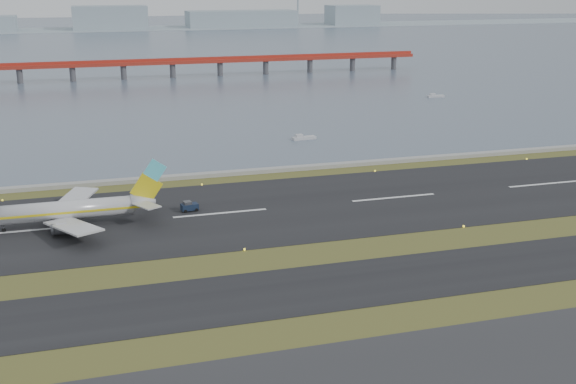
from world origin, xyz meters
name	(u,v)px	position (x,y,z in m)	size (l,w,h in m)	color
ground	(254,266)	(0.00, 0.00, 0.00)	(1000.00, 1000.00, 0.00)	#3E4B1A
taxiway_strip	(273,293)	(0.00, -12.00, 0.05)	(1000.00, 18.00, 0.10)	black
runway_strip	(220,213)	(0.00, 30.00, 0.05)	(1000.00, 45.00, 0.10)	black
seawall	(197,176)	(0.00, 60.00, 0.50)	(1000.00, 2.50, 1.00)	#999993
bay_water	(109,43)	(0.00, 460.00, 0.00)	(1400.00, 800.00, 1.30)	#4E5B6F
red_pier	(172,63)	(20.00, 250.00, 7.28)	(260.00, 5.00, 10.20)	#A72A1C
far_shoreline	(114,23)	(13.62, 620.00, 6.07)	(1400.00, 80.00, 60.50)	#8E9FA8
airliner	(69,210)	(-30.54, 30.52, 3.46)	(38.52, 32.89, 12.80)	silver
pushback_tug	(189,206)	(-6.03, 33.45, 1.11)	(3.81, 2.57, 2.28)	#121E33
workboat_near	(303,138)	(38.87, 94.47, 0.57)	(7.60, 3.09, 1.80)	#BABABE
workboat_far	(435,96)	(116.66, 156.89, 0.55)	(7.19, 2.53, 1.73)	#BABABE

